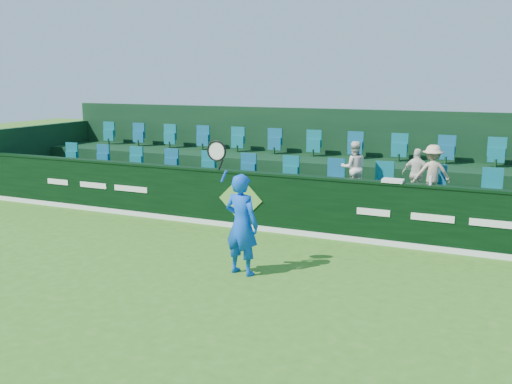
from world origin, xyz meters
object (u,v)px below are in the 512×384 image
at_px(spectator_middle, 417,174).
at_px(towel, 393,181).
at_px(drinks_bottle, 431,180).
at_px(spectator_right, 432,173).
at_px(tennis_player, 241,224).
at_px(spectator_left, 354,168).

relative_size(spectator_middle, towel, 2.65).
xyz_separation_m(towel, drinks_bottle, (0.75, 0.00, 0.06)).
bearing_deg(towel, spectator_right, 60.37).
relative_size(tennis_player, towel, 5.74).
bearing_deg(drinks_bottle, spectator_middle, 111.44).
bearing_deg(spectator_left, spectator_middle, 155.39).
distance_m(spectator_left, drinks_bottle, 2.19).
xyz_separation_m(spectator_middle, spectator_right, (0.32, 0.00, 0.05)).
xyz_separation_m(tennis_player, spectator_middle, (2.41, 4.03, 0.44)).
bearing_deg(tennis_player, spectator_left, 76.48).
bearing_deg(towel, spectator_left, 135.11).
xyz_separation_m(spectator_left, spectator_middle, (1.44, 0.00, -0.05)).
distance_m(tennis_player, spectator_left, 4.17).
bearing_deg(drinks_bottle, spectator_left, 149.18).
bearing_deg(spectator_left, spectator_right, 155.39).
xyz_separation_m(spectator_middle, towel, (-0.31, -1.12, 0.01)).
bearing_deg(spectator_left, towel, 110.50).
bearing_deg(tennis_player, spectator_middle, 59.14).
bearing_deg(towel, spectator_middle, 74.38).
height_order(spectator_left, spectator_right, spectator_right).
bearing_deg(tennis_player, drinks_bottle, 45.61).
xyz_separation_m(spectator_right, towel, (-0.64, -1.12, -0.04)).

